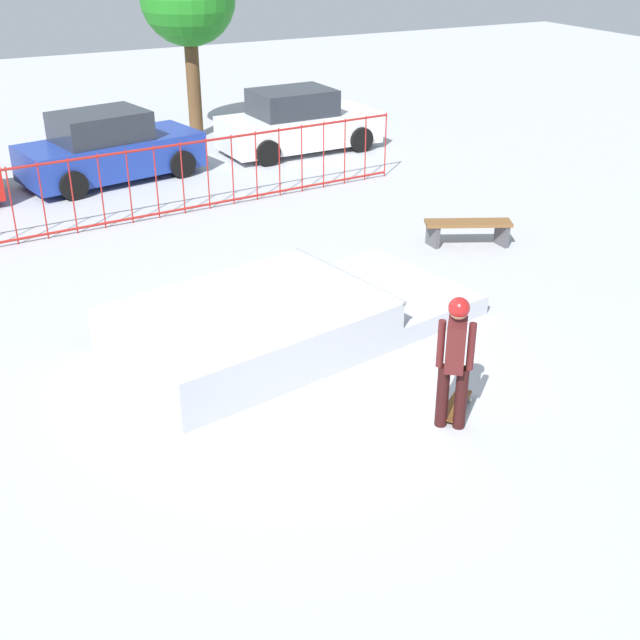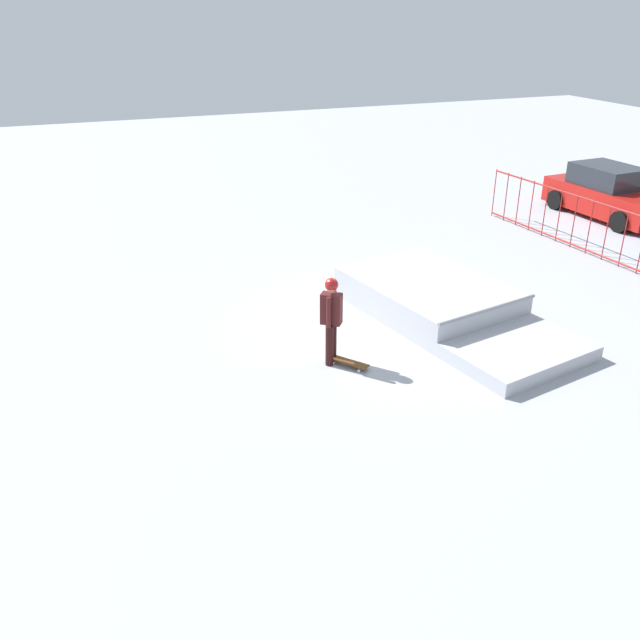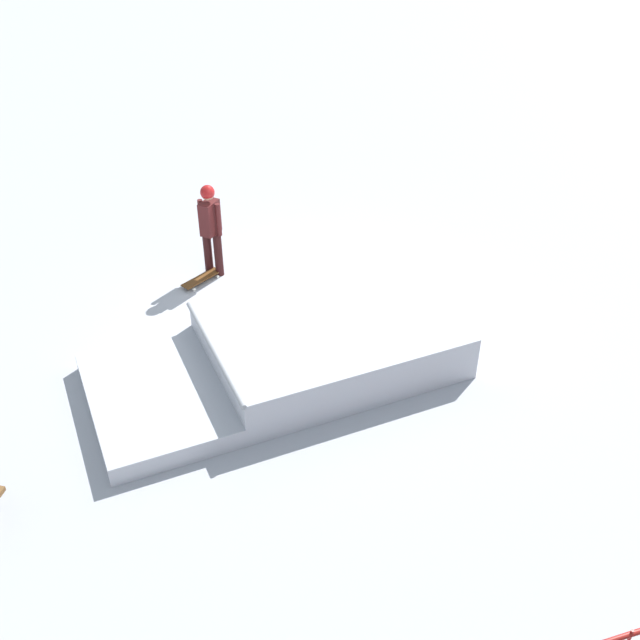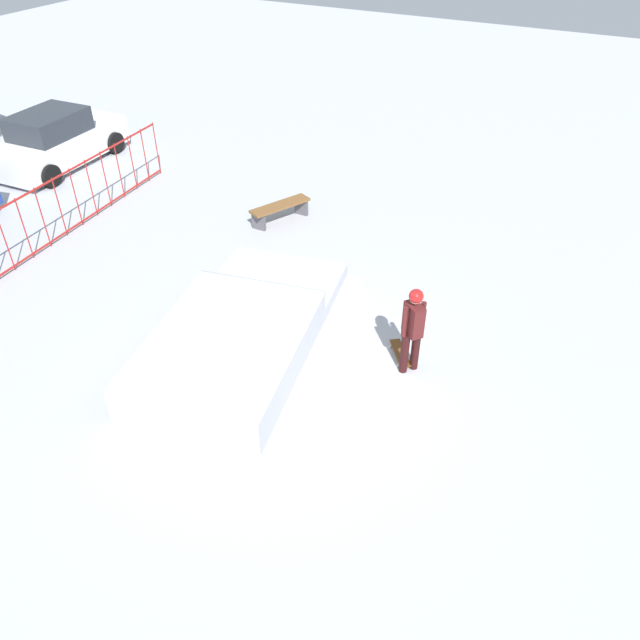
% 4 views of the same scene
% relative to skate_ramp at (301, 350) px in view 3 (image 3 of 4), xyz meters
% --- Properties ---
extents(ground_plane, '(60.00, 60.00, 0.00)m').
position_rel_skate_ramp_xyz_m(ground_plane, '(-0.20, -1.29, -0.32)').
color(ground_plane, '#A8AAB2').
extents(skate_ramp, '(5.79, 3.57, 0.74)m').
position_rel_skate_ramp_xyz_m(skate_ramp, '(0.00, 0.00, 0.00)').
color(skate_ramp, '#B0B3BB').
rests_on(skate_ramp, ground).
extents(skater, '(0.41, 0.43, 1.73)m').
position_rel_skate_ramp_xyz_m(skater, '(0.98, -3.00, 0.69)').
color(skater, black).
rests_on(skater, ground).
extents(skateboard, '(0.76, 0.64, 0.09)m').
position_rel_skate_ramp_xyz_m(skateboard, '(1.24, -2.74, -0.24)').
color(skateboard, '#593314').
rests_on(skateboard, ground).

